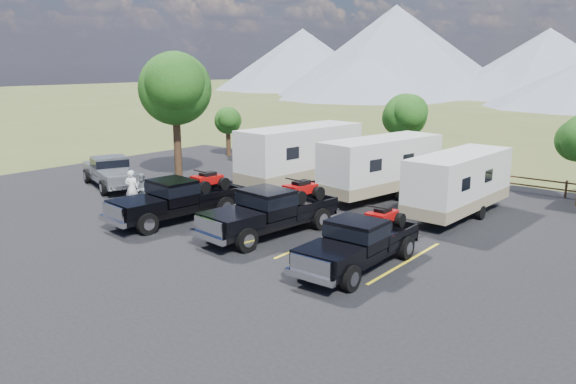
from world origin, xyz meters
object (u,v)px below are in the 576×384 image
Objects in this scene: rig_center at (271,210)px; person_b at (143,189)px; rig_right at (360,241)px; person_a at (132,188)px; trailer_left at (301,155)px; trailer_right at (459,184)px; pickup_silver at (111,172)px; trailer_center at (381,167)px; rig_left at (178,198)px; tree_big_nw at (175,89)px.

person_b is at bearing -172.46° from rig_center.
person_a is at bearing 178.51° from rig_right.
trailer_left is (-9.79, 9.26, 0.89)m from rig_right.
trailer_left reaches higher than trailer_right.
trailer_right is (9.80, -0.58, -0.26)m from trailer_left.
rig_center reaches higher than person_b.
trailer_center is at bearing 138.69° from pickup_silver.
trailer_left is at bearing 96.45° from rig_left.
tree_big_nw reaches higher than trailer_right.
trailer_left is (7.68, 2.74, -3.71)m from tree_big_nw.
rig_right reaches higher than person_a.
rig_right reaches higher than pickup_silver.
tree_big_nw is 13.69m from trailer_center.
pickup_silver is at bearing -56.22° from person_a.
trailer_right is at bearing 4.70° from person_b.
trailer_left is 1.17× the size of trailer_right.
rig_left is 0.71× the size of trailer_center.
rig_center is at bearing 18.72° from rig_left.
trailer_left is 9.26m from person_b.
trailer_left is at bearing 126.90° from rig_center.
tree_big_nw is at bearing 145.98° from rig_left.
rig_center is 0.73× the size of trailer_center.
tree_big_nw is 8.32m from person_b.
tree_big_nw reaches higher than rig_left.
trailer_center is (5.06, 9.74, 0.65)m from rig_left.
rig_left is 1.11× the size of rig_right.
trailer_left is at bearing 179.19° from trailer_right.
rig_right is (4.99, -1.03, -0.10)m from rig_center.
rig_center is 4.33× the size of person_b.
pickup_silver reaches higher than person_b.
pickup_silver is 4.75m from person_b.
rig_right is (9.78, 0.02, -0.08)m from rig_left.
trailer_right is at bearing 89.33° from rig_right.
trailer_right is 16.02m from person_a.
tree_big_nw is 1.15× the size of rig_center.
person_a is at bearing -177.09° from rig_left.
rig_left is 4.90m from rig_center.
tree_big_nw is at bearing 158.92° from rig_right.
rig_right is 3.22× the size of person_a.
trailer_right reaches higher than person_b.
trailer_left is 9.82m from trailer_right.
trailer_right is 15.72m from person_b.
pickup_silver is at bearing -140.41° from trailer_center.
trailer_center is 1.07× the size of trailer_right.
person_a is (-13.59, -8.47, -0.65)m from trailer_right.
person_a is (-8.86, -9.51, -0.76)m from trailer_center.
rig_left is at bearing -135.79° from trailer_right.
trailer_center is 13.02m from person_a.
person_b is (-3.85, 0.92, -0.26)m from rig_left.
rig_left is 0.65× the size of trailer_left.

